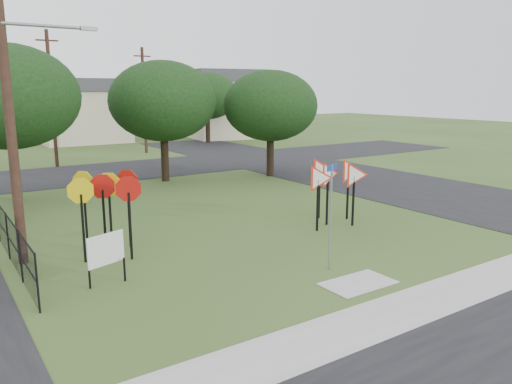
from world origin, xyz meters
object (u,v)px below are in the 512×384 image
(street_name_sign, at_px, (331,211))
(stop_sign_cluster, at_px, (106,195))
(yield_sign_cluster, at_px, (334,177))
(info_board, at_px, (106,251))

(street_name_sign, height_order, stop_sign_cluster, street_name_sign)
(yield_sign_cluster, bearing_deg, street_name_sign, -133.55)
(street_name_sign, xyz_separation_m, yield_sign_cluster, (3.58, 3.77, 0.09))
(street_name_sign, relative_size, info_board, 2.18)
(street_name_sign, bearing_deg, stop_sign_cluster, 134.52)
(street_name_sign, relative_size, stop_sign_cluster, 1.18)
(street_name_sign, height_order, info_board, street_name_sign)
(street_name_sign, bearing_deg, info_board, 156.92)
(stop_sign_cluster, xyz_separation_m, info_board, (-0.85, -2.55, -0.99))
(yield_sign_cluster, bearing_deg, stop_sign_cluster, 171.66)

